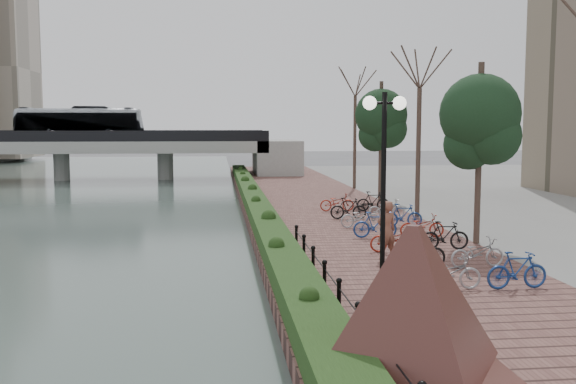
{
  "coord_description": "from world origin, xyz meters",
  "views": [
    {
      "loc": [
        -1.32,
        -13.13,
        4.72
      ],
      "look_at": [
        1.58,
        13.38,
        2.0
      ],
      "focal_mm": 40.0,
      "sensor_mm": 36.0,
      "label": 1
    }
  ],
  "objects": [
    {
      "name": "promenade",
      "position": [
        4.0,
        17.5,
        0.25
      ],
      "size": [
        8.0,
        75.0,
        0.5
      ],
      "primitive_type": "cube",
      "color": "brown",
      "rests_on": "ground"
    },
    {
      "name": "chain_fence",
      "position": [
        1.4,
        2.0,
        0.85
      ],
      "size": [
        0.1,
        14.1,
        0.7
      ],
      "color": "black",
      "rests_on": "promenade"
    },
    {
      "name": "hedge",
      "position": [
        0.6,
        20.0,
        0.8
      ],
      "size": [
        1.1,
        56.0,
        0.6
      ],
      "primitive_type": "cube",
      "color": "#1B3412",
      "rests_on": "promenade"
    },
    {
      "name": "lamppost",
      "position": [
        2.49,
        1.34,
        4.1
      ],
      "size": [
        1.02,
        0.32,
        5.01
      ],
      "color": "black",
      "rests_on": "promenade"
    },
    {
      "name": "bicycle_parking",
      "position": [
        5.49,
        10.39,
        0.97
      ],
      "size": [
        2.4,
        17.32,
        1.0
      ],
      "color": "#A3A4A8",
      "rests_on": "promenade"
    },
    {
      "name": "street_trees",
      "position": [
        8.0,
        12.68,
        3.69
      ],
      "size": [
        3.2,
        37.12,
        6.8
      ],
      "color": "#372921",
      "rests_on": "promenade"
    },
    {
      "name": "granite_monument",
      "position": [
        1.92,
        -2.84,
        1.81
      ],
      "size": [
        4.15,
        4.15,
        2.58
      ],
      "color": "#4C2320",
      "rests_on": "promenade"
    },
    {
      "name": "motorcycle",
      "position": [
        2.81,
        0.14,
        1.07
      ],
      "size": [
        0.77,
        1.87,
        1.14
      ],
      "primitive_type": null,
      "rotation": [
        0.0,
        0.0,
        -0.11
      ],
      "color": "black",
      "rests_on": "promenade"
    },
    {
      "name": "pedestrian",
      "position": [
        4.0,
        6.6,
        1.44
      ],
      "size": [
        0.79,
        0.65,
        1.88
      ],
      "primitive_type": "imported",
      "rotation": [
        0.0,
        0.0,
        3.47
      ],
      "color": "brown",
      "rests_on": "promenade"
    },
    {
      "name": "ground",
      "position": [
        0.0,
        0.0,
        0.0
      ],
      "size": [
        220.0,
        220.0,
        0.0
      ],
      "primitive_type": "plane",
      "color": "#59595B",
      "rests_on": "ground"
    },
    {
      "name": "bridge",
      "position": [
        -14.65,
        45.0,
        3.37
      ],
      "size": [
        36.0,
        10.77,
        6.5
      ],
      "color": "gray",
      "rests_on": "ground"
    }
  ]
}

